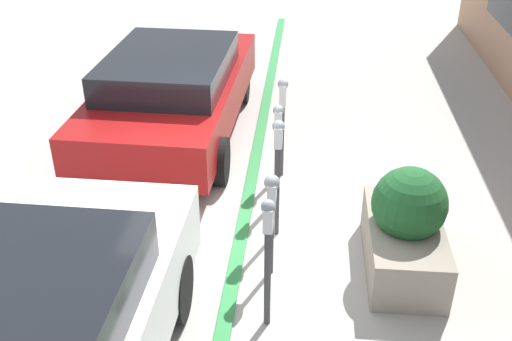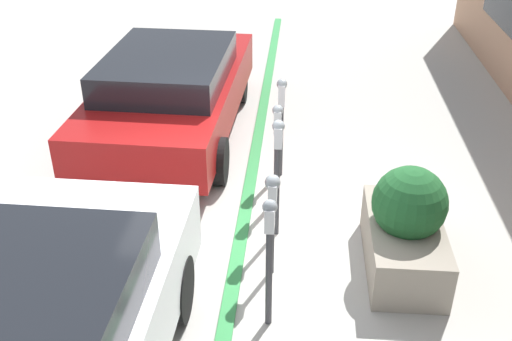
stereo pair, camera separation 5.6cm
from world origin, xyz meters
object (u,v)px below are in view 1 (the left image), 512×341
parked_car_middle (173,91)px  parking_meter_nearest (268,244)px  parking_meter_farthest (282,111)px  parking_meter_second (272,200)px  parking_meter_middle (278,154)px  planter_box (406,228)px  parking_meter_fourth (278,141)px

parked_car_middle → parking_meter_nearest: bearing=-154.6°
parking_meter_farthest → parking_meter_second: bearing=-180.0°
parking_meter_middle → planter_box: parking_meter_middle is taller
parking_meter_nearest → parking_meter_second: (0.79, 0.01, -0.02)m
parking_meter_middle → planter_box: 1.64m
parking_meter_farthest → parking_meter_fourth: bearing=178.4°
parking_meter_second → planter_box: 1.55m
parking_meter_second → parking_meter_farthest: bearing=0.0°
parking_meter_second → parking_meter_fourth: 1.47m
planter_box → parking_meter_farthest: bearing=37.0°
parking_meter_middle → parking_meter_farthest: 1.45m
parking_meter_fourth → parked_car_middle: size_ratio=0.30×
parking_meter_fourth → planter_box: bearing=-129.5°
parked_car_middle → parking_meter_middle: bearing=-143.2°
parking_meter_farthest → parked_car_middle: size_ratio=0.31×
planter_box → parking_meter_middle: bearing=70.8°
parking_meter_fourth → planter_box: 1.97m
parking_meter_fourth → planter_box: (-1.23, -1.49, -0.39)m
parked_car_middle → parking_meter_fourth: bearing=-134.7°
parking_meter_fourth → parking_meter_nearest: bearing=-179.1°
parking_meter_fourth → planter_box: size_ratio=0.88×
parking_meter_fourth → parking_meter_farthest: 0.73m
parking_meter_nearest → parking_meter_second: parking_meter_nearest is taller
parking_meter_nearest → parked_car_middle: (4.12, 1.78, -0.22)m
planter_box → parking_meter_second: bearing=99.5°
parking_meter_second → parking_meter_fourth: (1.47, 0.02, -0.05)m
parking_meter_middle → parked_car_middle: 3.16m
parking_meter_middle → parking_meter_fourth: parking_meter_middle is taller
parking_meter_middle → planter_box: (-0.50, -1.45, -0.59)m
parking_meter_nearest → parked_car_middle: 4.49m
parking_meter_nearest → parking_meter_fourth: (2.26, 0.04, -0.07)m
parking_meter_second → parking_meter_farthest: (2.19, 0.00, 0.04)m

